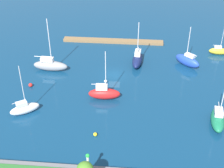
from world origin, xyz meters
name	(u,v)px	position (x,y,z in m)	size (l,w,h in m)	color
water	(114,75)	(0.00, 0.00, 0.00)	(160.00, 160.00, 0.00)	navy
pier_dock	(113,41)	(1.75, -16.68, 0.34)	(26.45, 2.07, 0.68)	olive
harbor_beacon	(88,162)	(1.35, 28.98, 3.18)	(0.56, 0.56, 3.73)	silver
sailboat_red_lone_south	(104,93)	(1.29, 9.06, 1.29)	(6.37, 2.48, 10.42)	red
sailboat_navy_west_end	(137,59)	(-4.91, -5.40, 1.29)	(2.79, 7.42, 10.55)	#141E4C
sailboat_gray_off_beacon	(50,65)	(14.62, -0.82, 1.32)	(7.91, 2.59, 12.33)	gray
sailboat_blue_near_pier	(187,60)	(-16.44, -5.72, 1.36)	(6.04, 5.65, 9.54)	#2347B2
sailboat_yellow_lone_north	(219,51)	(-24.81, -12.13, 0.96)	(4.81, 1.64, 8.70)	yellow
sailboat_white_outer_mooring	(25,108)	(15.43, 14.96, 1.06)	(5.60, 4.55, 9.97)	white
sailboat_green_center_basin	(218,119)	(-19.53, 15.00, 1.10)	(3.21, 6.93, 9.48)	#19724C
mooring_buoy_white	(106,81)	(1.61, 3.28, 0.34)	(0.69, 0.69, 0.69)	white
mooring_buoy_red	(31,85)	(17.11, 6.24, 0.41)	(0.82, 0.82, 0.82)	red
mooring_buoy_yellow	(95,134)	(1.59, 20.03, 0.33)	(0.67, 0.67, 0.67)	yellow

